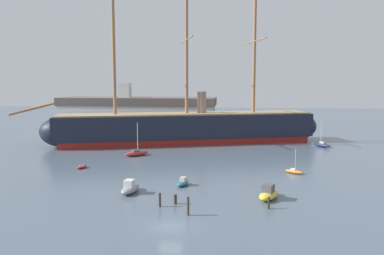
% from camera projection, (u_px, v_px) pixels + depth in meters
% --- Properties ---
extents(ground_plane, '(400.00, 400.00, 0.00)m').
position_uv_depth(ground_plane, '(170.00, 226.00, 40.80)').
color(ground_plane, '#4C5B6B').
extents(tall_ship, '(75.00, 29.36, 37.15)m').
position_uv_depth(tall_ship, '(187.00, 127.00, 96.59)').
color(tall_ship, maroon).
rests_on(tall_ship, ground).
extents(motorboat_foreground_left, '(2.50, 4.77, 1.91)m').
position_uv_depth(motorboat_foreground_left, '(130.00, 188.00, 53.18)').
color(motorboat_foreground_left, gray).
rests_on(motorboat_foreground_left, ground).
extents(motorboat_foreground_right, '(3.81, 5.26, 2.04)m').
position_uv_depth(motorboat_foreground_right, '(269.00, 194.00, 50.35)').
color(motorboat_foreground_right, gold).
rests_on(motorboat_foreground_right, ground).
extents(motorboat_near_centre, '(2.13, 3.27, 1.27)m').
position_uv_depth(motorboat_near_centre, '(183.00, 183.00, 56.90)').
color(motorboat_near_centre, '#236670').
rests_on(motorboat_near_centre, ground).
extents(dinghy_mid_left, '(1.70, 2.63, 0.57)m').
position_uv_depth(dinghy_mid_left, '(82.00, 167.00, 68.43)').
color(dinghy_mid_left, '#B22D28').
rests_on(dinghy_mid_left, ground).
extents(sailboat_mid_right, '(3.22, 2.75, 4.27)m').
position_uv_depth(sailboat_mid_right, '(294.00, 171.00, 64.60)').
color(sailboat_mid_right, orange).
rests_on(sailboat_mid_right, ground).
extents(sailboat_alongside_bow, '(4.99, 4.89, 7.00)m').
position_uv_depth(sailboat_alongside_bow, '(137.00, 153.00, 80.10)').
color(sailboat_alongside_bow, '#B22D28').
rests_on(sailboat_alongside_bow, ground).
extents(dinghy_far_left, '(1.48, 2.76, 0.62)m').
position_uv_depth(dinghy_far_left, '(105.00, 142.00, 97.14)').
color(dinghy_far_left, '#B22D28').
rests_on(dinghy_far_left, ground).
extents(sailboat_far_right, '(4.19, 5.04, 6.63)m').
position_uv_depth(sailboat_far_right, '(322.00, 145.00, 91.36)').
color(sailboat_far_right, '#1E284C').
rests_on(sailboat_far_right, ground).
extents(dinghy_distant_centre, '(2.20, 2.77, 0.60)m').
position_uv_depth(dinghy_distant_centre, '(213.00, 137.00, 105.92)').
color(dinghy_distant_centre, orange).
rests_on(dinghy_distant_centre, ground).
extents(mooring_piling_nearest, '(0.29, 0.29, 2.20)m').
position_uv_depth(mooring_piling_nearest, '(188.00, 206.00, 44.05)').
color(mooring_piling_nearest, '#423323').
rests_on(mooring_piling_nearest, ground).
extents(mooring_piling_left_pair, '(0.40, 0.40, 1.22)m').
position_uv_depth(mooring_piling_left_pair, '(175.00, 199.00, 48.26)').
color(mooring_piling_left_pair, '#382B1E').
rests_on(mooring_piling_left_pair, ground).
extents(mooring_piling_right_pair, '(0.27, 0.27, 1.43)m').
position_uv_depth(mooring_piling_right_pair, '(269.00, 203.00, 46.45)').
color(mooring_piling_right_pair, '#382B1E').
rests_on(mooring_piling_right_pair, ground).
extents(mooring_piling_midwater, '(0.29, 0.29, 1.76)m').
position_uv_depth(mooring_piling_midwater, '(160.00, 200.00, 47.15)').
color(mooring_piling_midwater, '#382B1E').
rests_on(mooring_piling_midwater, ground).
extents(dockside_warehouse_left, '(50.06, 16.07, 15.17)m').
position_uv_depth(dockside_warehouse_left, '(138.00, 116.00, 115.26)').
color(dockside_warehouse_left, '#565659').
rests_on(dockside_warehouse_left, ground).
extents(seagull_in_flight, '(0.92, 1.03, 0.14)m').
position_uv_depth(seagull_in_flight, '(144.00, 83.00, 68.76)').
color(seagull_in_flight, silver).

